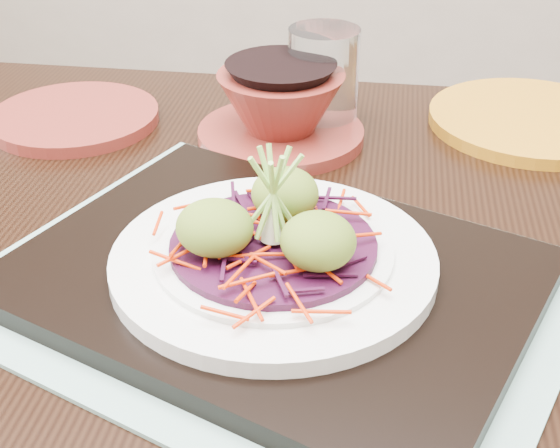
% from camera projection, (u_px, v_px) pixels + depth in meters
% --- Properties ---
extents(dining_table, '(1.19, 0.85, 0.71)m').
position_uv_depth(dining_table, '(312.00, 346.00, 0.66)').
color(dining_table, black).
rests_on(dining_table, ground).
extents(placemat, '(0.49, 0.43, 0.00)m').
position_uv_depth(placemat, '(274.00, 288.00, 0.57)').
color(placemat, '#7DA192').
rests_on(placemat, dining_table).
extents(serving_tray, '(0.42, 0.36, 0.02)m').
position_uv_depth(serving_tray, '(274.00, 277.00, 0.56)').
color(serving_tray, black).
rests_on(serving_tray, placemat).
extents(white_plate, '(0.23, 0.23, 0.02)m').
position_uv_depth(white_plate, '(273.00, 259.00, 0.55)').
color(white_plate, silver).
rests_on(white_plate, serving_tray).
extents(cabbage_bed, '(0.15, 0.15, 0.01)m').
position_uv_depth(cabbage_bed, '(273.00, 245.00, 0.55)').
color(cabbage_bed, '#3A0B2B').
rests_on(cabbage_bed, white_plate).
extents(carrot_julienne, '(0.18, 0.18, 0.01)m').
position_uv_depth(carrot_julienne, '(273.00, 237.00, 0.54)').
color(carrot_julienne, red).
rests_on(carrot_julienne, cabbage_bed).
extents(guacamole_scoops, '(0.13, 0.11, 0.04)m').
position_uv_depth(guacamole_scoops, '(273.00, 220.00, 0.54)').
color(guacamole_scoops, '#5C7121').
rests_on(guacamole_scoops, cabbage_bed).
extents(scallion_garnish, '(0.05, 0.05, 0.08)m').
position_uv_depth(scallion_garnish, '(273.00, 198.00, 0.53)').
color(scallion_garnish, '#8AC04D').
rests_on(scallion_garnish, cabbage_bed).
extents(terracotta_side_plate, '(0.22, 0.22, 0.01)m').
position_uv_depth(terracotta_side_plate, '(75.00, 117.00, 0.82)').
color(terracotta_side_plate, maroon).
rests_on(terracotta_side_plate, dining_table).
extents(water_glass, '(0.09, 0.09, 0.10)m').
position_uv_depth(water_glass, '(323.00, 79.00, 0.79)').
color(water_glass, white).
rests_on(water_glass, dining_table).
extents(terracotta_bowl_set, '(0.17, 0.17, 0.07)m').
position_uv_depth(terracotta_bowl_set, '(281.00, 111.00, 0.77)').
color(terracotta_bowl_set, maroon).
rests_on(terracotta_bowl_set, dining_table).
extents(yellow_plate, '(0.25, 0.25, 0.01)m').
position_uv_depth(yellow_plate, '(531.00, 120.00, 0.81)').
color(yellow_plate, '#AC6A13').
rests_on(yellow_plate, dining_table).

